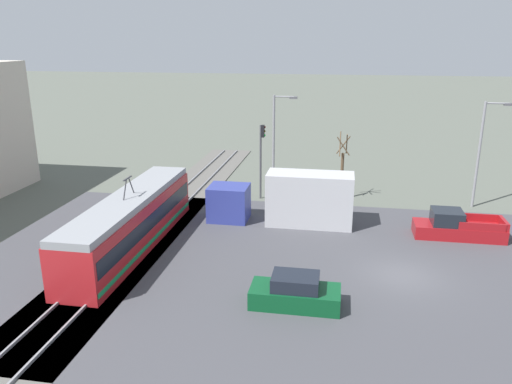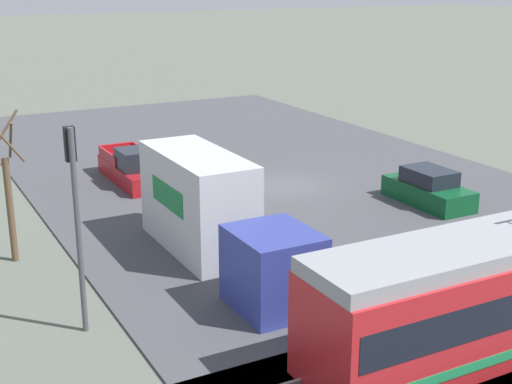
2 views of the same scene
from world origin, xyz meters
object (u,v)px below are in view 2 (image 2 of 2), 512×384
(box_truck, at_px, (214,215))
(traffic_light_pole, at_px, (76,204))
(pickup_truck, at_px, (134,169))
(street_tree, at_px, (9,195))
(sedan_car_0, at_px, (428,189))

(box_truck, height_order, traffic_light_pole, traffic_light_pole)
(pickup_truck, relative_size, traffic_light_pole, 0.93)
(box_truck, bearing_deg, pickup_truck, -93.83)
(pickup_truck, bearing_deg, street_tree, 46.68)
(box_truck, bearing_deg, street_tree, -29.06)
(sedan_car_0, relative_size, traffic_light_pole, 0.72)
(pickup_truck, xyz_separation_m, sedan_car_0, (-10.30, 9.32, -0.02))
(pickup_truck, relative_size, street_tree, 1.03)
(box_truck, relative_size, street_tree, 1.84)
(traffic_light_pole, bearing_deg, sedan_car_0, -165.36)
(box_truck, bearing_deg, sedan_car_0, -172.41)
(pickup_truck, xyz_separation_m, street_tree, (6.93, 7.34, 1.69))
(traffic_light_pole, relative_size, street_tree, 1.10)
(pickup_truck, bearing_deg, traffic_light_pole, 65.81)
(box_truck, relative_size, pickup_truck, 1.79)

